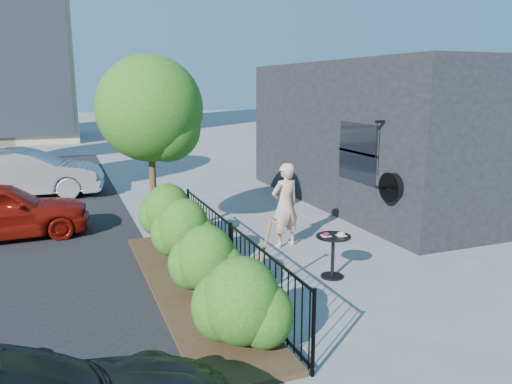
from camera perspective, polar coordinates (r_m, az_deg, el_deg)
name	(u,v)px	position (r m, az deg, el deg)	size (l,w,h in m)	color
ground	(309,272)	(9.33, 6.02, -9.12)	(120.00, 120.00, 0.00)	gray
shop_building	(405,132)	(15.56, 16.70, 6.55)	(6.22, 9.00, 4.00)	black
fence	(231,253)	(8.58, -2.89, -7.00)	(0.05, 6.05, 1.10)	black
planting_bed	(192,288)	(8.59, -7.36, -10.79)	(1.30, 6.00, 0.08)	#382616
shrubs	(195,248)	(8.47, -6.99, -6.34)	(1.10, 5.60, 1.24)	#1D5012
patio_tree	(153,115)	(10.63, -11.64, 8.60)	(2.20, 2.20, 3.94)	#3F2B19
cafe_table	(333,249)	(8.99, 8.80, -6.40)	(0.62, 0.62, 0.83)	black
woman	(285,205)	(10.51, 3.33, -1.50)	(0.66, 0.43, 1.80)	tan
shovel	(260,264)	(8.00, 0.51, -8.19)	(0.46, 0.18, 1.35)	brown
car_silver	(26,173)	(16.75, -24.80, 1.93)	(1.56, 4.46, 1.47)	#A3A3A7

